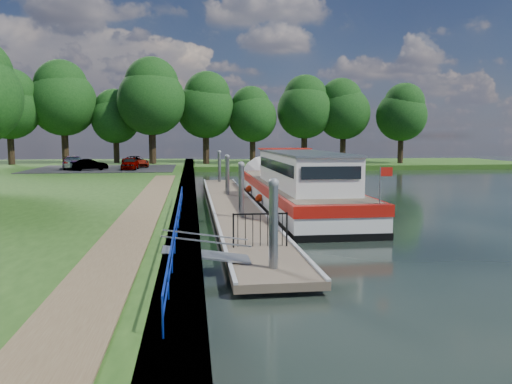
{
  "coord_description": "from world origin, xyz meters",
  "views": [
    {
      "loc": [
        -2.24,
        -14.03,
        4.1
      ],
      "look_at": [
        0.83,
        9.74,
        1.4
      ],
      "focal_mm": 35.0,
      "sensor_mm": 36.0,
      "label": 1
    }
  ],
  "objects": [
    {
      "name": "car_c",
      "position": [
        -13.88,
        37.28,
        1.49
      ],
      "size": [
        2.55,
        4.78,
        1.32
      ],
      "primitive_type": "imported",
      "rotation": [
        0.0,
        0.0,
        3.3
      ],
      "color": "#999999",
      "rests_on": "carpark"
    },
    {
      "name": "car_b",
      "position": [
        -11.88,
        35.27,
        1.37
      ],
      "size": [
        3.44,
        2.05,
        1.07
      ],
      "primitive_type": "imported",
      "rotation": [
        0.0,
        0.0,
        1.87
      ],
      "color": "#999999",
      "rests_on": "carpark"
    },
    {
      "name": "bank_edge",
      "position": [
        -2.55,
        15.0,
        0.39
      ],
      "size": [
        1.1,
        90.0,
        0.78
      ],
      "primitive_type": "cube",
      "color": "#473D2D",
      "rests_on": "ground"
    },
    {
      "name": "mooring_piles",
      "position": [
        0.0,
        13.0,
        1.28
      ],
      "size": [
        0.3,
        27.3,
        3.55
      ],
      "color": "gray",
      "rests_on": "ground"
    },
    {
      "name": "barge",
      "position": [
        3.6,
        14.81,
        1.09
      ],
      "size": [
        4.36,
        21.15,
        4.78
      ],
      "color": "black",
      "rests_on": "ground"
    },
    {
      "name": "car_d",
      "position": [
        -8.09,
        39.45,
        1.42
      ],
      "size": [
        3.42,
        4.63,
        1.17
      ],
      "primitive_type": "imported",
      "rotation": [
        0.0,
        0.0,
        0.4
      ],
      "color": "#999999",
      "rests_on": "carpark"
    },
    {
      "name": "gangway",
      "position": [
        -1.85,
        0.5,
        0.63
      ],
      "size": [
        2.58,
        1.0,
        0.92
      ],
      "color": "#A5A8AD",
      "rests_on": "ground"
    },
    {
      "name": "pontoon",
      "position": [
        0.0,
        13.0,
        0.18
      ],
      "size": [
        2.5,
        30.0,
        0.56
      ],
      "color": "brown",
      "rests_on": "ground"
    },
    {
      "name": "gate_panel",
      "position": [
        -0.0,
        2.2,
        1.15
      ],
      "size": [
        1.85,
        0.05,
        1.15
      ],
      "color": "black",
      "rests_on": "ground"
    },
    {
      "name": "blue_fence",
      "position": [
        -2.75,
        3.0,
        1.31
      ],
      "size": [
        0.04,
        18.04,
        0.72
      ],
      "color": "#0C2DBF",
      "rests_on": "riverbank"
    },
    {
      "name": "car_a",
      "position": [
        -8.17,
        35.62,
        1.45
      ],
      "size": [
        1.51,
        3.64,
        1.23
      ],
      "primitive_type": "imported",
      "rotation": [
        0.0,
        0.0,
        -0.02
      ],
      "color": "#999999",
      "rests_on": "carpark"
    },
    {
      "name": "carpark",
      "position": [
        -11.0,
        38.0,
        0.81
      ],
      "size": [
        14.0,
        12.0,
        0.06
      ],
      "primitive_type": "cube",
      "color": "black",
      "rests_on": "riverbank"
    },
    {
      "name": "horizon_trees",
      "position": [
        -1.61,
        48.68,
        7.95
      ],
      "size": [
        54.38,
        10.03,
        12.87
      ],
      "color": "#332316",
      "rests_on": "ground"
    },
    {
      "name": "footpath",
      "position": [
        -4.4,
        8.0,
        0.8
      ],
      "size": [
        1.6,
        40.0,
        0.05
      ],
      "primitive_type": "cube",
      "color": "brown",
      "rests_on": "riverbank"
    },
    {
      "name": "ground",
      "position": [
        0.0,
        0.0,
        0.0
      ],
      "size": [
        160.0,
        160.0,
        0.0
      ],
      "primitive_type": "plane",
      "color": "black",
      "rests_on": "ground"
    },
    {
      "name": "far_bank",
      "position": [
        12.0,
        52.0,
        0.3
      ],
      "size": [
        60.0,
        18.0,
        0.6
      ],
      "primitive_type": "cube",
      "color": "#234714",
      "rests_on": "ground"
    }
  ]
}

